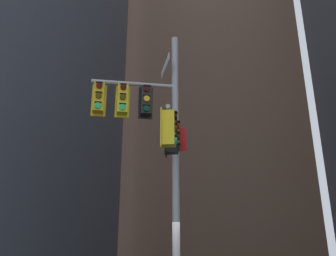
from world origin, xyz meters
The scene contains 2 objects.
building_mid_block centered at (-0.37, 22.69, 24.83)m, with size 15.53×15.53×49.67m, color brown.
signal_pole_assembly centered at (-0.56, -0.52, 5.24)m, with size 3.06×2.56×8.94m.
Camera 1 is at (1.90, -10.87, 1.71)m, focal length 37.83 mm.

